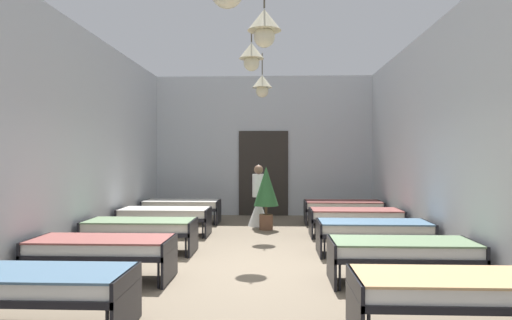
# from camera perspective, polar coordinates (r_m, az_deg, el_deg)

# --- Properties ---
(ground_plane) EXTENTS (6.73, 12.60, 0.10)m
(ground_plane) POSITION_cam_1_polar(r_m,az_deg,el_deg) (7.18, -0.36, -13.50)
(ground_plane) COLOR #7A6B56
(room_shell) EXTENTS (6.53, 12.20, 3.97)m
(room_shell) POSITION_cam_1_polar(r_m,az_deg,el_deg) (8.30, 0.09, 2.62)
(room_shell) COLOR silver
(room_shell) RESTS_ON ground
(bed_left_row_1) EXTENTS (1.90, 0.84, 0.57)m
(bed_left_row_1) POSITION_cam_1_polar(r_m,az_deg,el_deg) (5.07, -26.15, -13.80)
(bed_left_row_1) COLOR black
(bed_left_row_1) RESTS_ON ground
(bed_right_row_1) EXTENTS (1.90, 0.84, 0.57)m
(bed_right_row_1) POSITION_cam_1_polar(r_m,az_deg,el_deg) (4.79, 23.61, -14.64)
(bed_right_row_1) COLOR black
(bed_right_row_1) RESTS_ON ground
(bed_left_row_2) EXTENTS (1.90, 0.84, 0.57)m
(bed_left_row_2) POSITION_cam_1_polar(r_m,az_deg,el_deg) (6.64, -18.71, -10.37)
(bed_left_row_2) COLOR black
(bed_left_row_2) RESTS_ON ground
(bed_right_row_2) EXTENTS (1.90, 0.84, 0.57)m
(bed_right_row_2) POSITION_cam_1_polar(r_m,az_deg,el_deg) (6.43, 17.82, -10.72)
(bed_right_row_2) COLOR black
(bed_right_row_2) RESTS_ON ground
(bed_left_row_3) EXTENTS (1.90, 0.84, 0.57)m
(bed_left_row_3) POSITION_cam_1_polar(r_m,az_deg,el_deg) (8.29, -14.26, -8.18)
(bed_left_row_3) COLOR black
(bed_left_row_3) RESTS_ON ground
(bed_right_row_3) EXTENTS (1.90, 0.84, 0.57)m
(bed_right_row_3) POSITION_cam_1_polar(r_m,az_deg,el_deg) (8.12, 14.48, -8.37)
(bed_right_row_3) COLOR black
(bed_right_row_3) RESTS_ON ground
(bed_left_row_4) EXTENTS (1.90, 0.84, 0.57)m
(bed_left_row_4) POSITION_cam_1_polar(r_m,az_deg,el_deg) (9.97, -11.32, -6.71)
(bed_left_row_4) COLOR black
(bed_left_row_4) RESTS_ON ground
(bed_right_row_4) EXTENTS (1.90, 0.84, 0.57)m
(bed_right_row_4) POSITION_cam_1_polar(r_m,az_deg,el_deg) (9.84, 12.32, -6.81)
(bed_right_row_4) COLOR black
(bed_right_row_4) RESTS_ON ground
(bed_left_row_5) EXTENTS (1.90, 0.84, 0.57)m
(bed_left_row_5) POSITION_cam_1_polar(r_m,az_deg,el_deg) (11.69, -9.25, -5.65)
(bed_left_row_5) COLOR black
(bed_left_row_5) RESTS_ON ground
(bed_right_row_5) EXTENTS (1.90, 0.84, 0.57)m
(bed_right_row_5) POSITION_cam_1_polar(r_m,az_deg,el_deg) (11.57, 10.81, -5.71)
(bed_right_row_5) COLOR black
(bed_right_row_5) RESTS_ON ground
(nurse_near_aisle) EXTENTS (0.52, 0.52, 1.49)m
(nurse_near_aisle) POSITION_cam_1_polar(r_m,az_deg,el_deg) (11.05, 0.32, -5.52)
(nurse_near_aisle) COLOR white
(nurse_near_aisle) RESTS_ON ground
(potted_plant) EXTENTS (0.57, 0.57, 1.45)m
(potted_plant) POSITION_cam_1_polar(r_m,az_deg,el_deg) (10.44, 1.27, -3.76)
(potted_plant) COLOR brown
(potted_plant) RESTS_ON ground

